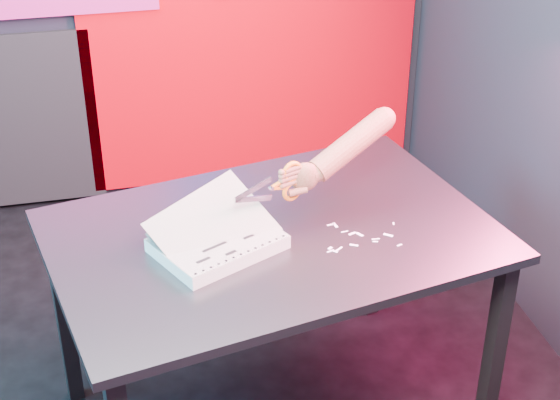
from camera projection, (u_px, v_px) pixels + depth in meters
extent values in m
cube|color=black|center=(157.00, 394.00, 3.05)|extent=(3.00, 3.00, 0.01)
cube|color=black|center=(201.00, 397.00, 1.11)|extent=(3.00, 0.01, 2.70)
cube|color=#C7000D|center=(252.00, 22.00, 4.00)|extent=(1.60, 0.02, 1.60)
cube|color=black|center=(64.00, 315.00, 2.87)|extent=(0.06, 0.06, 0.72)
cube|color=black|center=(494.00, 353.00, 2.70)|extent=(0.06, 0.06, 0.72)
cube|color=black|center=(374.00, 236.00, 3.30)|extent=(0.06, 0.06, 0.72)
cube|color=#2D2D33|center=(272.00, 236.00, 2.60)|extent=(1.46, 1.12, 0.03)
cube|color=silver|center=(218.00, 244.00, 2.49)|extent=(0.42, 0.38, 0.04)
cube|color=silver|center=(218.00, 238.00, 2.48)|extent=(0.42, 0.38, 0.00)
cube|color=silver|center=(217.00, 236.00, 2.48)|extent=(0.41, 0.36, 0.10)
cube|color=silver|center=(213.00, 227.00, 2.48)|extent=(0.41, 0.34, 0.18)
cylinder|color=black|center=(196.00, 274.00, 2.32)|extent=(0.01, 0.01, 0.00)
cylinder|color=black|center=(203.00, 271.00, 2.34)|extent=(0.01, 0.01, 0.00)
cylinder|color=black|center=(211.00, 267.00, 2.35)|extent=(0.01, 0.01, 0.00)
cylinder|color=black|center=(219.00, 264.00, 2.36)|extent=(0.01, 0.01, 0.00)
cylinder|color=black|center=(226.00, 261.00, 2.38)|extent=(0.01, 0.01, 0.00)
cylinder|color=black|center=(234.00, 257.00, 2.39)|extent=(0.01, 0.01, 0.00)
cylinder|color=black|center=(241.00, 254.00, 2.41)|extent=(0.01, 0.01, 0.00)
cylinder|color=black|center=(248.00, 251.00, 2.42)|extent=(0.01, 0.01, 0.00)
cylinder|color=black|center=(255.00, 248.00, 2.43)|extent=(0.01, 0.01, 0.00)
cylinder|color=black|center=(263.00, 245.00, 2.45)|extent=(0.01, 0.01, 0.00)
cylinder|color=black|center=(270.00, 242.00, 2.46)|extent=(0.01, 0.01, 0.00)
cylinder|color=black|center=(277.00, 239.00, 2.48)|extent=(0.01, 0.01, 0.00)
cylinder|color=black|center=(283.00, 236.00, 2.49)|extent=(0.01, 0.01, 0.00)
cylinder|color=black|center=(151.00, 239.00, 2.48)|extent=(0.01, 0.01, 0.00)
cylinder|color=black|center=(159.00, 236.00, 2.49)|extent=(0.01, 0.01, 0.00)
cylinder|color=black|center=(166.00, 233.00, 2.51)|extent=(0.01, 0.01, 0.00)
cylinder|color=black|center=(174.00, 230.00, 2.52)|extent=(0.01, 0.01, 0.00)
cylinder|color=black|center=(181.00, 227.00, 2.53)|extent=(0.01, 0.01, 0.00)
cylinder|color=black|center=(188.00, 224.00, 2.55)|extent=(0.01, 0.01, 0.00)
cylinder|color=black|center=(195.00, 221.00, 2.56)|extent=(0.01, 0.01, 0.00)
cylinder|color=black|center=(203.00, 218.00, 2.57)|extent=(0.01, 0.01, 0.00)
cylinder|color=black|center=(210.00, 216.00, 2.59)|extent=(0.01, 0.01, 0.00)
cylinder|color=black|center=(216.00, 213.00, 2.60)|extent=(0.01, 0.01, 0.00)
cylinder|color=black|center=(223.00, 210.00, 2.62)|extent=(0.01, 0.01, 0.00)
cylinder|color=black|center=(230.00, 208.00, 2.63)|extent=(0.01, 0.01, 0.00)
cylinder|color=black|center=(237.00, 205.00, 2.64)|extent=(0.01, 0.01, 0.00)
cube|color=black|center=(185.00, 240.00, 2.47)|extent=(0.06, 0.04, 0.00)
cube|color=black|center=(217.00, 231.00, 2.51)|extent=(0.05, 0.03, 0.00)
cube|color=black|center=(214.00, 247.00, 2.44)|extent=(0.08, 0.05, 0.00)
cube|color=black|center=(249.00, 237.00, 2.49)|extent=(0.04, 0.03, 0.00)
cube|color=black|center=(203.00, 260.00, 2.38)|extent=(0.05, 0.03, 0.00)
cube|color=black|center=(216.00, 222.00, 2.56)|extent=(0.05, 0.03, 0.00)
cube|color=black|center=(231.00, 253.00, 2.41)|extent=(0.04, 0.03, 0.00)
cube|color=silver|center=(253.00, 189.00, 2.49)|extent=(0.12, 0.05, 0.05)
cube|color=silver|center=(253.00, 199.00, 2.51)|extent=(0.12, 0.05, 0.05)
cylinder|color=silver|center=(271.00, 188.00, 2.53)|extent=(0.02, 0.02, 0.01)
cube|color=orange|center=(278.00, 188.00, 2.55)|extent=(0.05, 0.03, 0.02)
cube|color=orange|center=(278.00, 184.00, 2.54)|extent=(0.05, 0.03, 0.02)
torus|color=orange|center=(292.00, 172.00, 2.55)|extent=(0.07, 0.04, 0.07)
torus|color=orange|center=(292.00, 191.00, 2.58)|extent=(0.07, 0.04, 0.07)
ellipsoid|color=#92674D|center=(305.00, 177.00, 2.59)|extent=(0.09, 0.05, 0.10)
cylinder|color=#92674D|center=(292.00, 182.00, 2.57)|extent=(0.07, 0.04, 0.02)
cylinder|color=#92674D|center=(292.00, 177.00, 2.56)|extent=(0.07, 0.04, 0.02)
cylinder|color=#92674D|center=(292.00, 173.00, 2.55)|extent=(0.06, 0.04, 0.02)
cylinder|color=#92674D|center=(292.00, 169.00, 2.55)|extent=(0.06, 0.04, 0.02)
cylinder|color=#92674D|center=(298.00, 191.00, 2.58)|extent=(0.06, 0.03, 0.03)
cylinder|color=#92674D|center=(317.00, 172.00, 2.61)|extent=(0.07, 0.08, 0.06)
cylinder|color=#92674D|center=(351.00, 145.00, 2.65)|extent=(0.30, 0.18, 0.18)
sphere|color=#92674D|center=(384.00, 118.00, 2.68)|extent=(0.07, 0.07, 0.07)
cube|color=white|center=(376.00, 239.00, 2.55)|extent=(0.02, 0.01, 0.00)
cube|color=white|center=(339.00, 249.00, 2.51)|extent=(0.03, 0.02, 0.00)
cube|color=white|center=(388.00, 235.00, 2.57)|extent=(0.03, 0.03, 0.00)
cube|color=white|center=(331.00, 225.00, 2.62)|extent=(0.02, 0.01, 0.00)
cube|color=white|center=(400.00, 245.00, 2.52)|extent=(0.02, 0.01, 0.00)
cube|color=white|center=(352.00, 233.00, 2.58)|extent=(0.03, 0.02, 0.00)
cube|color=white|center=(330.00, 248.00, 2.51)|extent=(0.02, 0.02, 0.00)
cube|color=white|center=(330.00, 251.00, 2.50)|extent=(0.02, 0.01, 0.00)
cube|color=white|center=(354.00, 245.00, 2.52)|extent=(0.03, 0.02, 0.00)
cube|color=white|center=(359.00, 234.00, 2.58)|extent=(0.02, 0.03, 0.00)
cube|color=white|center=(345.00, 232.00, 2.59)|extent=(0.02, 0.01, 0.00)
cube|color=white|center=(375.00, 242.00, 2.54)|extent=(0.02, 0.01, 0.00)
cube|color=white|center=(335.00, 225.00, 2.62)|extent=(0.01, 0.03, 0.00)
cube|color=white|center=(335.00, 252.00, 2.49)|extent=(0.02, 0.01, 0.00)
cube|color=white|center=(394.00, 224.00, 2.63)|extent=(0.01, 0.01, 0.00)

